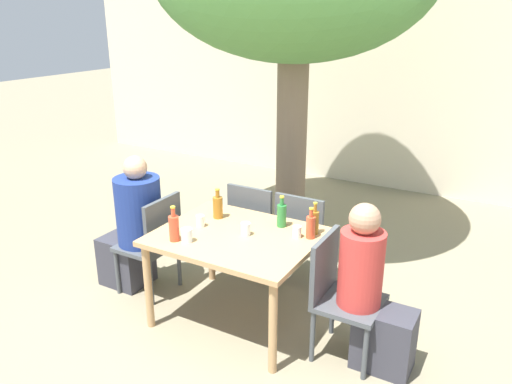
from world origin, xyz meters
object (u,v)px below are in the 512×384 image
at_px(drinking_glass_2, 200,221).
at_px(green_bottle_4, 282,215).
at_px(drinking_glass_3, 246,229).
at_px(patio_chair_1, 338,290).
at_px(amber_bottle_0, 315,222).
at_px(drinking_glass_1, 297,232).
at_px(patio_chair_2, 256,224).
at_px(person_seated_0, 134,229).
at_px(patio_chair_3, 304,235).
at_px(patio_chair_0, 154,240).
at_px(soda_bottle_2, 174,227).
at_px(amber_bottle_1, 218,207).
at_px(person_seated_1, 372,297).
at_px(dining_table_front, 237,245).
at_px(soda_bottle_3, 311,226).
at_px(drinking_glass_0, 187,235).

bearing_deg(drinking_glass_2, green_bottle_4, 29.75).
xyz_separation_m(green_bottle_4, drinking_glass_3, (-0.16, -0.28, -0.05)).
relative_size(patio_chair_1, amber_bottle_0, 3.52).
bearing_deg(drinking_glass_1, drinking_glass_3, -156.78).
distance_m(patio_chair_2, person_seated_0, 1.09).
bearing_deg(patio_chair_2, patio_chair_3, -180.00).
xyz_separation_m(patio_chair_0, drinking_glass_2, (0.51, -0.01, 0.28)).
height_order(soda_bottle_2, drinking_glass_3, soda_bottle_2).
xyz_separation_m(patio_chair_1, amber_bottle_1, (-1.14, 0.21, 0.34)).
relative_size(patio_chair_0, person_seated_1, 0.76).
relative_size(patio_chair_2, amber_bottle_0, 3.52).
bearing_deg(amber_bottle_1, patio_chair_2, 82.82).
bearing_deg(patio_chair_0, amber_bottle_1, 111.21).
xyz_separation_m(patio_chair_0, person_seated_0, (-0.23, -0.00, 0.05)).
xyz_separation_m(dining_table_front, green_bottle_4, (0.23, 0.31, 0.18)).
height_order(soda_bottle_3, green_bottle_4, green_bottle_4).
bearing_deg(drinking_glass_1, soda_bottle_3, 24.06).
height_order(patio_chair_1, drinking_glass_1, patio_chair_1).
bearing_deg(green_bottle_4, dining_table_front, -126.49).
xyz_separation_m(patio_chair_1, soda_bottle_2, (-1.18, -0.32, 0.34)).
distance_m(patio_chair_1, patio_chair_2, 1.29).
xyz_separation_m(patio_chair_3, amber_bottle_1, (-0.55, -0.51, 0.34)).
xyz_separation_m(patio_chair_3, soda_bottle_2, (-0.59, -1.03, 0.34)).
height_order(amber_bottle_1, green_bottle_4, same).
bearing_deg(patio_chair_3, amber_bottle_0, 123.07).
distance_m(soda_bottle_2, drinking_glass_0, 0.11).
xyz_separation_m(person_seated_1, amber_bottle_1, (-1.38, 0.21, 0.32)).
bearing_deg(dining_table_front, patio_chair_3, 71.48).
bearing_deg(patio_chair_2, person_seated_1, 151.32).
distance_m(person_seated_1, drinking_glass_3, 1.04).
xyz_separation_m(dining_table_front, patio_chair_0, (-0.83, 0.00, -0.15)).
bearing_deg(patio_chair_3, dining_table_front, 71.48).
distance_m(person_seated_0, drinking_glass_0, 0.89).
relative_size(patio_chair_3, drinking_glass_3, 9.18).
xyz_separation_m(patio_chair_3, person_seated_1, (0.83, -0.72, 0.02)).
bearing_deg(soda_bottle_3, drinking_glass_1, -155.94).
distance_m(soda_bottle_3, drinking_glass_3, 0.49).
height_order(patio_chair_2, soda_bottle_2, soda_bottle_2).
relative_size(person_seated_0, drinking_glass_2, 13.45).
xyz_separation_m(person_seated_1, green_bottle_4, (-0.85, 0.31, 0.32)).
relative_size(patio_chair_2, amber_bottle_1, 3.53).
relative_size(patio_chair_0, drinking_glass_3, 9.18).
xyz_separation_m(patio_chair_0, patio_chair_1, (1.67, 0.00, 0.00)).
xyz_separation_m(dining_table_front, person_seated_1, (1.07, -0.00, -0.13)).
bearing_deg(drinking_glass_0, drinking_glass_3, 44.85).
xyz_separation_m(amber_bottle_0, green_bottle_4, (-0.28, -0.00, -0.00)).
bearing_deg(patio_chair_0, amber_bottle_0, 102.96).
relative_size(soda_bottle_3, drinking_glass_1, 2.69).
relative_size(person_seated_0, amber_bottle_0, 4.82).
distance_m(green_bottle_4, drinking_glass_1, 0.24).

